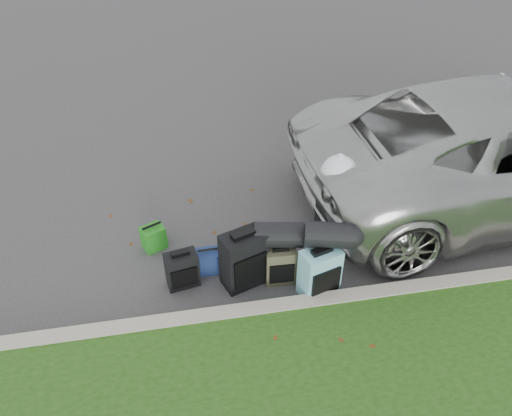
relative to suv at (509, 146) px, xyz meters
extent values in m
plane|color=#383535|center=(-3.45, -0.61, -0.80)|extent=(120.00, 120.00, 0.00)
cube|color=#9E937F|center=(-3.45, -1.61, -0.73)|extent=(120.00, 0.18, 0.15)
imported|color=#B7B7B2|center=(0.00, 0.00, 0.00)|extent=(5.88, 2.90, 1.60)
cube|color=black|center=(-4.51, -0.99, -0.57)|extent=(0.40, 0.27, 0.46)
cube|color=black|center=(-3.81, -1.07, -0.45)|extent=(0.56, 0.45, 0.71)
cube|color=#383725|center=(-3.39, -1.12, -0.57)|extent=(0.35, 0.23, 0.47)
cube|color=#609BB0|center=(-3.00, -1.38, -0.49)|extent=(0.49, 0.37, 0.61)
cube|color=black|center=(-2.53, -0.56, -0.41)|extent=(0.56, 0.38, 0.78)
cube|color=#22801C|center=(-4.83, -0.28, -0.65)|extent=(0.34, 0.31, 0.31)
cube|color=navy|center=(-4.19, -0.81, -0.66)|extent=(0.27, 0.22, 0.29)
cylinder|color=black|center=(-3.40, -1.03, -0.18)|extent=(0.59, 0.39, 0.29)
cylinder|color=black|center=(-2.91, -1.27, -0.05)|extent=(0.56, 0.40, 0.28)
sphere|color=white|center=(-2.58, -0.51, 0.20)|extent=(0.44, 0.44, 0.44)
camera|label=1|loc=(-4.39, -5.11, 3.48)|focal=35.00mm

